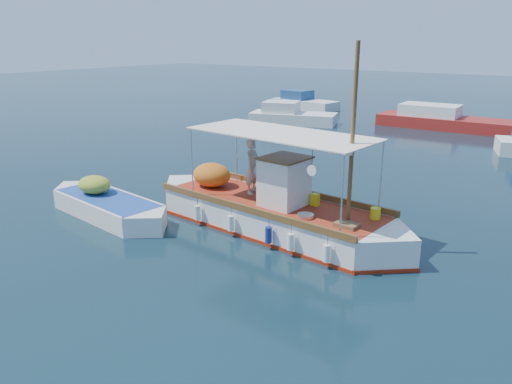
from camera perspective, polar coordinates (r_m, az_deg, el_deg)
The scene contains 6 objects.
ground at distance 16.46m, azimuth 1.53°, elevation -4.67°, with size 160.00×160.00×0.00m, color black.
fishing_caique at distance 16.71m, azimuth 1.60°, elevation -2.28°, with size 10.26×3.45×6.28m.
dinghy at distance 18.71m, azimuth -16.67°, elevation -1.63°, with size 6.23×2.28×1.53m.
bg_boat_nw at distance 37.44m, azimuth 3.98°, elevation 8.56°, with size 6.66×4.21×1.80m.
bg_boat_n at distance 37.71m, azimuth 20.88°, elevation 7.54°, with size 9.96×3.10×1.80m.
bg_boat_far_w at distance 45.54m, azimuth 5.43°, elevation 10.08°, with size 6.21×3.04×1.80m.
Camera 1 is at (8.50, -12.68, 6.16)m, focal length 35.00 mm.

